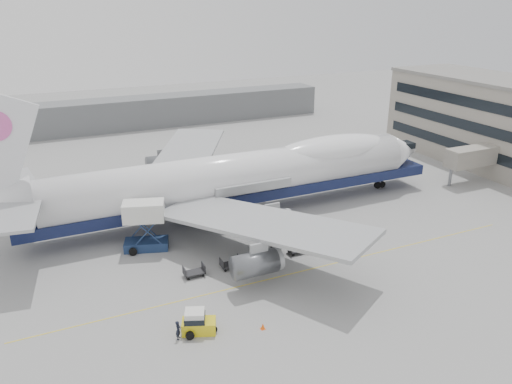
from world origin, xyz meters
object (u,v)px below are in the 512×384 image
airliner (241,176)px  catering_truck (145,223)px  baggage_tug (197,323)px  ground_worker (178,330)px

airliner → catering_truck: 15.95m
airliner → baggage_tug: size_ratio=19.33×
airliner → ground_worker: (-16.35, -23.79, -4.70)m
catering_truck → baggage_tug: (0.44, -18.30, -2.45)m
airliner → baggage_tug: (-14.47, -23.54, -4.62)m
catering_truck → ground_worker: size_ratio=3.33×
airliner → catering_truck: (-14.91, -5.24, -2.17)m
baggage_tug → ground_worker: 1.89m
catering_truck → ground_worker: bearing=-76.9°
airliner → ground_worker: bearing=-124.5°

